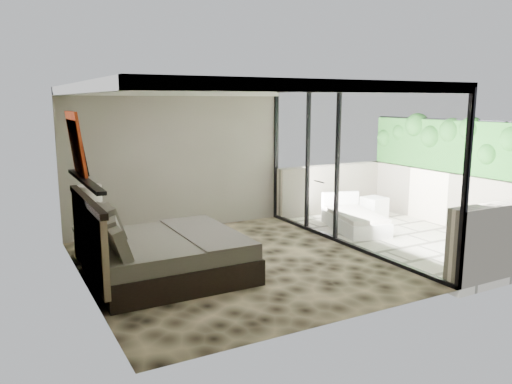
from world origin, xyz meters
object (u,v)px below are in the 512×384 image
nightstand (92,243)px  ottoman (374,207)px  lounger (354,220)px  bed (160,254)px  table_lamp (90,201)px

nightstand → ottoman: size_ratio=1.15×
nightstand → lounger: 5.06m
nightstand → ottoman: (6.09, 0.07, -0.03)m
bed → table_lamp: 1.65m
ottoman → lounger: size_ratio=0.26×
bed → table_lamp: (-0.72, 1.35, 0.62)m
nightstand → table_lamp: (0.00, -0.02, 0.71)m
bed → table_lamp: bearing=118.0°
bed → nightstand: 1.55m
lounger → bed: bearing=-154.4°
nightstand → lounger: size_ratio=0.30×
bed → lounger: bearing=11.1°
bed → lounger: size_ratio=1.25×
table_lamp → lounger: table_lamp is taller
bed → ottoman: bed is taller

